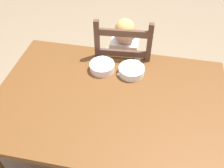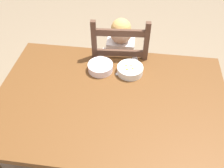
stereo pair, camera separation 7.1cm
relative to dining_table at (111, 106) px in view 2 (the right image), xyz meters
The scene contains 7 objects.
ground_plane 0.64m from the dining_table, ahead, with size 8.00×8.00×0.00m, color #7F6D53.
dining_table is the anchor object (origin of this frame).
dining_chair 0.58m from the dining_table, 89.97° to the left, with size 0.45×0.45×1.04m.
child_figure 0.55m from the dining_table, 90.42° to the left, with size 0.32×0.31×0.96m.
bowl_of_peas 0.30m from the dining_table, 113.03° to the left, with size 0.18×0.18×0.06m.
bowl_of_carrots 0.30m from the dining_table, 68.52° to the left, with size 0.18×0.18×0.05m.
spoon 0.26m from the dining_table, 80.76° to the left, with size 0.13×0.09×0.01m.
Camera 2 is at (0.16, -1.08, 1.94)m, focal length 40.22 mm.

